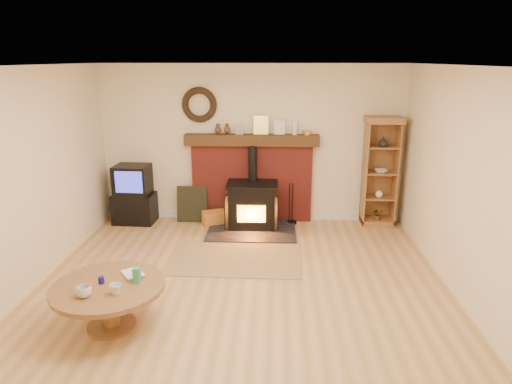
{
  "coord_description": "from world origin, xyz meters",
  "views": [
    {
      "loc": [
        0.38,
        -4.73,
        2.68
      ],
      "look_at": [
        0.14,
        1.0,
        0.99
      ],
      "focal_mm": 32.0,
      "sensor_mm": 36.0,
      "label": 1
    }
  ],
  "objects_px": {
    "coffee_table": "(109,293)",
    "tv_unit": "(134,195)",
    "curio_cabinet": "(380,172)",
    "wood_stove": "(252,206)"
  },
  "relations": [
    {
      "from": "coffee_table",
      "to": "tv_unit",
      "type": "bearing_deg",
      "value": 102.38
    },
    {
      "from": "curio_cabinet",
      "to": "wood_stove",
      "type": "bearing_deg",
      "value": -172.36
    },
    {
      "from": "tv_unit",
      "to": "wood_stove",
      "type": "bearing_deg",
      "value": -5.53
    },
    {
      "from": "tv_unit",
      "to": "coffee_table",
      "type": "bearing_deg",
      "value": -77.62
    },
    {
      "from": "wood_stove",
      "to": "coffee_table",
      "type": "bearing_deg",
      "value": -114.0
    },
    {
      "from": "wood_stove",
      "to": "coffee_table",
      "type": "relative_size",
      "value": 1.23
    },
    {
      "from": "wood_stove",
      "to": "curio_cabinet",
      "type": "height_order",
      "value": "curio_cabinet"
    },
    {
      "from": "wood_stove",
      "to": "tv_unit",
      "type": "distance_m",
      "value": 2.01
    },
    {
      "from": "wood_stove",
      "to": "tv_unit",
      "type": "relative_size",
      "value": 1.42
    },
    {
      "from": "wood_stove",
      "to": "curio_cabinet",
      "type": "bearing_deg",
      "value": 7.64
    }
  ]
}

